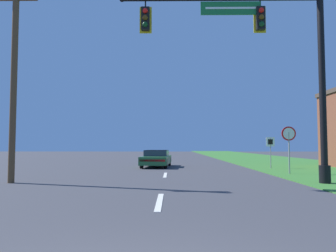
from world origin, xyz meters
name	(u,v)px	position (x,y,z in m)	size (l,w,h in m)	color
grass_verge_right	(273,161)	(10.50, 30.00, 0.02)	(10.00, 110.00, 0.04)	#38752D
road_center_line	(167,166)	(0.00, 22.00, 0.01)	(0.16, 34.80, 0.01)	silver
signal_mast	(274,57)	(4.46, 10.12, 5.09)	(8.44, 0.47, 8.38)	black
car_ahead	(156,158)	(-0.76, 20.49, 0.61)	(2.14, 4.79, 1.19)	black
stop_sign	(289,139)	(6.57, 14.50, 1.86)	(0.76, 0.07, 2.50)	gray
route_sign_post	(270,146)	(6.86, 18.73, 1.53)	(0.55, 0.06, 2.03)	gray
utility_pole_near	(14,75)	(-6.25, 10.42, 4.46)	(1.80, 0.26, 8.62)	brown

